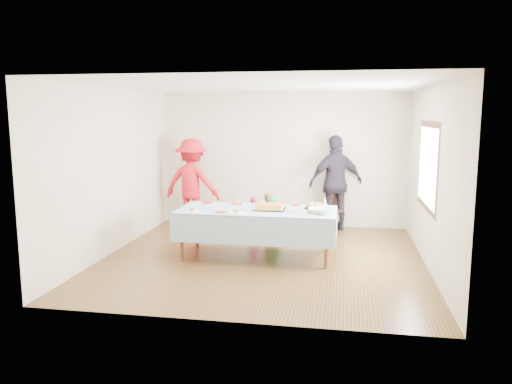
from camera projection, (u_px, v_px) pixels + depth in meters
ground at (263, 258)px, 7.95m from camera, size 5.00×5.00×0.00m
room_walls at (267, 147)px, 7.67m from camera, size 5.04×5.04×2.72m
party_table at (257, 213)px, 7.91m from camera, size 2.50×1.10×0.78m
birthday_cake at (270, 207)px, 7.86m from camera, size 0.49×0.38×0.09m
rolls_tray at (315, 206)px, 7.94m from camera, size 0.33×0.33×0.10m
punch_bowl at (320, 211)px, 7.56m from camera, size 0.36×0.36×0.09m
party_hat at (325, 201)px, 8.15m from camera, size 0.10×0.10×0.17m
fork_pile at (293, 210)px, 7.66m from camera, size 0.24×0.18×0.07m
plate_red_far_a at (207, 203)px, 8.46m from camera, size 0.19×0.19×0.01m
plate_red_far_b at (237, 204)px, 8.36m from camera, size 0.20×0.20×0.01m
plate_red_far_c at (263, 205)px, 8.24m from camera, size 0.19×0.19×0.01m
plate_red_far_d at (295, 205)px, 8.22m from camera, size 0.16×0.16×0.01m
plate_red_near at (221, 212)px, 7.64m from camera, size 0.17×0.17×0.01m
plate_white_left at (192, 211)px, 7.69m from camera, size 0.23×0.23×0.01m
plate_white_mid at (236, 213)px, 7.60m from camera, size 0.23×0.23×0.01m
plate_white_right at (309, 214)px, 7.48m from camera, size 0.21×0.21×0.01m
dining_chair at (333, 206)px, 9.80m from camera, size 0.48×0.48×0.88m
toddler_left at (254, 216)px, 9.42m from camera, size 0.31×0.24×0.75m
toddler_mid at (273, 220)px, 8.80m from camera, size 0.45×0.33×0.85m
toddler_right at (267, 213)px, 9.61m from camera, size 0.46×0.41×0.77m
adult_left at (192, 183)px, 10.04m from camera, size 1.23×0.80×1.78m
adult_right at (336, 183)px, 9.76m from camera, size 1.19×0.87×1.87m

